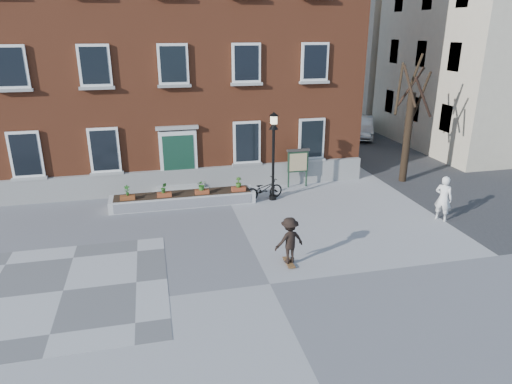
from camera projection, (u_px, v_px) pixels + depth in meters
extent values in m
plane|color=#97979A|center=(270.00, 284.00, 13.70)|extent=(100.00, 100.00, 0.00)
cube|color=#5E5E61|center=(63.00, 291.00, 13.34)|extent=(6.00, 6.00, 0.01)
imported|color=black|center=(264.00, 189.00, 20.34)|extent=(1.92, 1.04, 0.96)
imported|color=silver|center=(361.00, 127.00, 31.97)|extent=(3.22, 4.71, 1.47)
imported|color=white|center=(443.00, 198.00, 17.99)|extent=(0.76, 0.80, 1.83)
cube|color=brown|center=(167.00, 53.00, 24.08)|extent=(18.00, 10.00, 12.00)
cube|color=gray|center=(180.00, 181.00, 21.23)|extent=(18.00, 0.24, 1.10)
cube|color=#A8A8A3|center=(181.00, 191.00, 21.26)|extent=(2.60, 0.80, 0.20)
cube|color=#A6A5A1|center=(180.00, 186.00, 21.33)|extent=(2.20, 0.50, 0.20)
cube|color=white|center=(179.00, 158.00, 20.89)|extent=(1.70, 0.12, 2.50)
cube|color=#153A29|center=(179.00, 160.00, 20.88)|extent=(1.40, 0.06, 2.30)
cube|color=#A2A29D|center=(177.00, 128.00, 20.38)|extent=(1.90, 0.25, 0.15)
cube|color=white|center=(26.00, 155.00, 19.33)|extent=(1.30, 0.10, 2.00)
cube|color=black|center=(25.00, 155.00, 19.28)|extent=(1.08, 0.04, 1.78)
cube|color=#A8A8A3|center=(30.00, 179.00, 19.63)|extent=(1.44, 0.20, 0.12)
cube|color=white|center=(10.00, 67.00, 18.11)|extent=(1.30, 0.10, 1.70)
cube|color=black|center=(10.00, 67.00, 18.06)|extent=(1.08, 0.04, 1.48)
cube|color=gray|center=(14.00, 90.00, 18.36)|extent=(1.44, 0.20, 0.12)
cube|color=white|center=(104.00, 150.00, 20.01)|extent=(1.30, 0.10, 2.00)
cube|color=black|center=(104.00, 150.00, 19.96)|extent=(1.08, 0.04, 1.78)
cube|color=#A6A6A1|center=(107.00, 174.00, 20.31)|extent=(1.44, 0.20, 0.12)
cube|color=white|center=(95.00, 65.00, 18.79)|extent=(1.30, 0.10, 1.70)
cube|color=black|center=(95.00, 66.00, 18.74)|extent=(1.08, 0.04, 1.48)
cube|color=#9C9C97|center=(97.00, 88.00, 19.04)|extent=(1.44, 0.20, 0.12)
cube|color=white|center=(173.00, 64.00, 19.47)|extent=(1.30, 0.10, 1.70)
cube|color=black|center=(173.00, 64.00, 19.42)|extent=(1.08, 0.04, 1.48)
cube|color=gray|center=(175.00, 86.00, 19.72)|extent=(1.44, 0.20, 0.12)
cube|color=white|center=(247.00, 142.00, 21.37)|extent=(1.30, 0.10, 2.00)
cube|color=black|center=(247.00, 143.00, 21.33)|extent=(1.08, 0.04, 1.78)
cube|color=gray|center=(247.00, 164.00, 21.67)|extent=(1.44, 0.20, 0.12)
cube|color=white|center=(246.00, 63.00, 20.15)|extent=(1.30, 0.10, 1.70)
cube|color=black|center=(247.00, 63.00, 20.11)|extent=(1.08, 0.04, 1.48)
cube|color=#ABABA5|center=(247.00, 84.00, 20.41)|extent=(1.44, 0.20, 0.12)
cube|color=silver|center=(311.00, 139.00, 22.05)|extent=(1.30, 0.10, 2.00)
cube|color=black|center=(312.00, 139.00, 22.01)|extent=(1.08, 0.04, 1.78)
cube|color=#A4A49F|center=(311.00, 160.00, 22.36)|extent=(1.44, 0.20, 0.12)
cube|color=white|center=(315.00, 62.00, 20.83)|extent=(1.30, 0.10, 1.70)
cube|color=black|center=(315.00, 62.00, 20.79)|extent=(1.08, 0.04, 1.48)
cube|color=#A3A39E|center=(314.00, 82.00, 21.09)|extent=(1.44, 0.20, 0.12)
cube|color=silver|center=(183.00, 199.00, 19.79)|extent=(6.20, 1.10, 0.50)
cube|color=#B7B7B7|center=(184.00, 204.00, 19.28)|extent=(5.80, 0.02, 0.40)
cube|color=black|center=(183.00, 194.00, 19.71)|extent=(5.80, 0.90, 0.06)
cube|color=brown|center=(128.00, 198.00, 18.95)|extent=(0.60, 0.25, 0.20)
imported|color=#225C1B|center=(127.00, 190.00, 18.84)|extent=(0.24, 0.24, 0.45)
cube|color=#994121|center=(164.00, 195.00, 19.27)|extent=(0.60, 0.25, 0.20)
imported|color=#29611D|center=(164.00, 188.00, 19.16)|extent=(0.25, 0.25, 0.45)
cube|color=#934020|center=(202.00, 192.00, 19.61)|extent=(0.60, 0.25, 0.20)
imported|color=#2E6D20|center=(202.00, 185.00, 19.50)|extent=(0.40, 0.40, 0.45)
cube|color=#9A3E21|center=(239.00, 189.00, 19.95)|extent=(0.60, 0.25, 0.20)
imported|color=#33611D|center=(238.00, 182.00, 19.84)|extent=(0.25, 0.25, 0.45)
cylinder|color=black|center=(407.00, 138.00, 22.21)|extent=(0.36, 0.36, 4.40)
cylinder|color=black|center=(422.00, 94.00, 21.61)|extent=(0.12, 1.12, 2.23)
cylinder|color=#312015|center=(410.00, 88.00, 21.93)|extent=(1.18, 0.49, 1.97)
cylinder|color=#2F2215|center=(399.00, 89.00, 21.64)|extent=(0.88, 1.14, 2.35)
cylinder|color=#302115|center=(410.00, 86.00, 21.09)|extent=(0.60, 0.77, 1.90)
cylinder|color=black|center=(423.00, 97.00, 20.99)|extent=(1.39, 0.55, 1.95)
cylinder|color=#302315|center=(416.00, 71.00, 21.29)|extent=(0.43, 0.48, 1.58)
cube|color=#3A3A3D|center=(368.00, 135.00, 32.76)|extent=(8.00, 36.00, 0.01)
cube|color=beige|center=(496.00, 32.00, 28.00)|extent=(10.00, 11.00, 14.00)
cube|color=#BFB19A|center=(396.00, 37.00, 39.17)|extent=(10.00, 11.00, 13.00)
cube|color=black|center=(446.00, 118.00, 25.53)|extent=(0.08, 1.00, 1.50)
cube|color=black|center=(415.00, 109.00, 28.47)|extent=(0.08, 1.00, 1.50)
cube|color=black|center=(390.00, 101.00, 31.40)|extent=(0.08, 1.00, 1.50)
cube|color=black|center=(455.00, 57.00, 24.42)|extent=(0.08, 1.00, 1.50)
cube|color=black|center=(422.00, 54.00, 27.35)|extent=(0.08, 1.00, 1.50)
cube|color=black|center=(395.00, 51.00, 30.28)|extent=(0.08, 1.00, 1.50)
cylinder|color=black|center=(273.00, 197.00, 20.44)|extent=(0.32, 0.32, 0.20)
cylinder|color=black|center=(273.00, 165.00, 19.93)|extent=(0.12, 0.12, 3.20)
cone|color=black|center=(274.00, 126.00, 19.34)|extent=(0.40, 0.40, 0.30)
cube|color=beige|center=(274.00, 120.00, 19.26)|extent=(0.24, 0.24, 0.34)
cone|color=black|center=(274.00, 114.00, 19.17)|extent=(0.40, 0.40, 0.16)
cylinder|color=#183020|center=(289.00, 169.00, 21.73)|extent=(0.08, 0.08, 1.80)
cylinder|color=#18311F|center=(307.00, 168.00, 21.92)|extent=(0.08, 0.08, 1.80)
cube|color=#183120|center=(298.00, 162.00, 21.71)|extent=(1.00, 0.10, 1.00)
cube|color=beige|center=(298.00, 162.00, 21.65)|extent=(0.85, 0.02, 0.85)
cube|color=#3C3734|center=(298.00, 150.00, 21.51)|extent=(1.10, 0.16, 0.10)
cube|color=brown|center=(289.00, 262.00, 14.85)|extent=(0.22, 0.78, 0.03)
cylinder|color=black|center=(289.00, 268.00, 14.59)|extent=(0.03, 0.05, 0.05)
cylinder|color=black|center=(294.00, 267.00, 14.62)|extent=(0.03, 0.05, 0.05)
cylinder|color=black|center=(284.00, 260.00, 15.10)|extent=(0.03, 0.05, 0.05)
cylinder|color=black|center=(289.00, 259.00, 15.14)|extent=(0.03, 0.05, 0.05)
imported|color=black|center=(289.00, 240.00, 14.58)|extent=(1.11, 0.79, 1.55)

